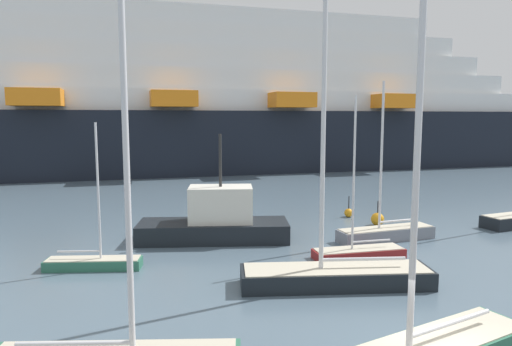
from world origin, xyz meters
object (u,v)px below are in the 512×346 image
object	(u,v)px
fishing_boat_0	(216,221)
sailboat_2	(94,261)
channel_buoy_1	(349,213)
sailboat_4	(359,251)
channel_buoy_0	(377,219)
cruise_ship	(50,102)
sailboat_5	(335,271)
sailboat_1	(386,232)

from	to	relation	value
fishing_boat_0	sailboat_2	bearing A→B (deg)	-139.45
channel_buoy_1	fishing_boat_0	bearing A→B (deg)	-162.44
fishing_boat_0	channel_buoy_1	bearing A→B (deg)	31.83
sailboat_2	sailboat_4	world-z (taller)	sailboat_4
channel_buoy_0	sailboat_2	bearing A→B (deg)	-168.23
channel_buoy_1	cruise_ship	bearing A→B (deg)	123.14
sailboat_5	channel_buoy_0	world-z (taller)	sailboat_5
sailboat_1	cruise_ship	xyz separation A→B (m)	(-20.21, 38.02, 7.73)
sailboat_1	cruise_ship	distance (m)	43.75
cruise_ship	sailboat_5	bearing A→B (deg)	-69.66
fishing_boat_0	cruise_ship	world-z (taller)	cruise_ship
sailboat_4	channel_buoy_1	distance (m)	8.84
fishing_boat_0	channel_buoy_0	bearing A→B (deg)	16.29
sailboat_2	sailboat_4	size ratio (longest dim) A/B	0.84
sailboat_1	fishing_boat_0	size ratio (longest dim) A/B	1.01
sailboat_1	channel_buoy_0	xyz separation A→B (m)	(1.40, 3.02, -0.06)
sailboat_2	channel_buoy_0	world-z (taller)	sailboat_2
sailboat_1	channel_buoy_1	bearing A→B (deg)	-100.89
cruise_ship	channel_buoy_0	bearing A→B (deg)	-56.65
channel_buoy_1	channel_buoy_0	bearing A→B (deg)	-79.64
sailboat_5	cruise_ship	world-z (taller)	cruise_ship
sailboat_4	channel_buoy_0	world-z (taller)	sailboat_4
sailboat_2	sailboat_5	distance (m)	10.16
sailboat_1	sailboat_5	bearing A→B (deg)	41.22
sailboat_5	cruise_ship	size ratio (longest dim) A/B	0.09
sailboat_2	sailboat_5	xyz separation A→B (m)	(8.89, -4.90, 0.26)
channel_buoy_0	sailboat_5	bearing A→B (deg)	-130.43
fishing_boat_0	cruise_ship	distance (m)	37.92
channel_buoy_1	cruise_ship	distance (m)	39.46
sailboat_1	sailboat_2	bearing A→B (deg)	-0.49
sailboat_4	fishing_boat_0	bearing A→B (deg)	-37.73
sailboat_1	cruise_ship	size ratio (longest dim) A/B	0.06
sailboat_2	sailboat_4	distance (m)	11.73
sailboat_2	sailboat_1	bearing A→B (deg)	15.75
sailboat_1	sailboat_5	world-z (taller)	sailboat_5
sailboat_2	cruise_ship	size ratio (longest dim) A/B	0.05
fishing_boat_0	sailboat_5	bearing A→B (deg)	-55.53
fishing_boat_0	channel_buoy_0	world-z (taller)	fishing_boat_0
cruise_ship	sailboat_4	bearing A→B (deg)	-65.15
fishing_boat_0	channel_buoy_0	distance (m)	9.92
channel_buoy_0	channel_buoy_1	size ratio (longest dim) A/B	1.08
sailboat_1	channel_buoy_0	bearing A→B (deg)	-116.51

